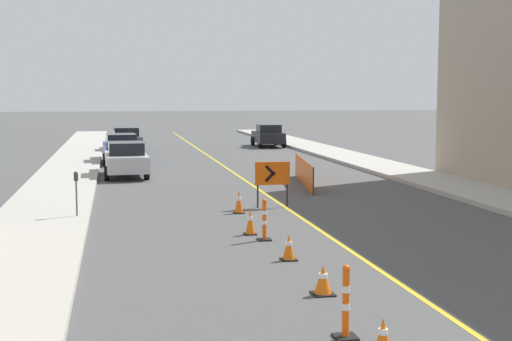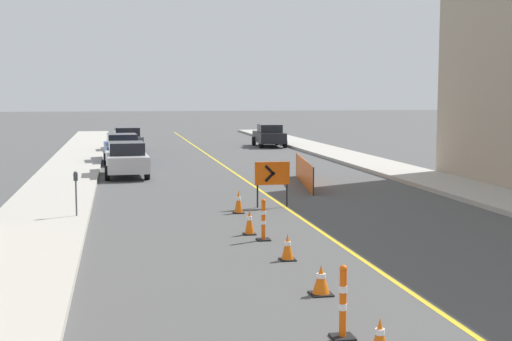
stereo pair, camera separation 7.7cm
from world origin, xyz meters
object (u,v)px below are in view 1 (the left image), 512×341
Objects in this scene: delineator_post_front at (346,307)px; parked_car_curb_near at (126,159)px; traffic_cone_fourth at (289,247)px; parked_car_curb_far at (126,139)px; parked_car_opposite_side at (268,135)px; arrow_barricade_primary at (272,175)px; traffic_cone_third at (323,280)px; traffic_cone_fifth at (250,222)px; parked_car_curb_mid at (121,148)px; traffic_cone_farthest at (239,202)px; parking_meter_near_curb at (76,184)px; delineator_post_rear at (264,223)px; traffic_cone_second at (383,337)px.

delineator_post_front is 22.67m from parked_car_curb_near.
traffic_cone_fourth is 5.24m from delineator_post_front.
parked_car_opposite_side is (9.99, 2.48, 0.00)m from parked_car_curb_far.
traffic_cone_third is at bearing -97.78° from arrow_barricade_primary.
traffic_cone_fourth is (0.03, 2.84, 0.02)m from traffic_cone_third.
traffic_cone_fifth is at bearing -87.25° from parked_car_curb_far.
parked_car_opposite_side reaches higher than traffic_cone_third.
traffic_cone_fifth is 0.60× the size of delineator_post_front.
traffic_cone_fifth is 0.16× the size of parked_car_opposite_side.
parked_car_curb_far is at bearing 87.15° from parked_car_curb_near.
parked_car_curb_near and parked_car_curb_mid have the same top height.
traffic_cone_fifth is at bearing 92.68° from traffic_cone_third.
parked_car_opposite_side reaches higher than traffic_cone_farthest.
parked_car_opposite_side is (10.20, 16.74, 0.00)m from parked_car_curb_near.
parked_car_curb_mid is at bearing 85.37° from parking_meter_near_curb.
delineator_post_front is at bearing -67.61° from parking_meter_near_curb.
parking_meter_near_curb is (-4.88, 3.68, 0.65)m from delineator_post_rear.
traffic_cone_fifth is at bearing -84.69° from parked_car_curb_mid.
traffic_cone_fourth is 0.14× the size of parked_car_curb_near.
delineator_post_front is 29.34m from parked_car_curb_mid.
delineator_post_front is 0.26× the size of parked_car_curb_far.
traffic_cone_second is at bearing -90.80° from traffic_cone_fourth.
traffic_cone_third is 2.42m from delineator_post_front.
parked_car_curb_mid is at bearing 101.30° from traffic_cone_farthest.
parked_car_curb_mid is at bearing -133.01° from parked_car_opposite_side.
parked_car_opposite_side is at bearing 75.98° from traffic_cone_farthest.
parked_car_curb_far is (0.21, 14.26, 0.00)m from parked_car_curb_near.
parked_car_curb_near is (-3.33, 10.76, 0.44)m from traffic_cone_farthest.
parked_car_curb_mid is at bearing -95.71° from parked_car_curb_far.
parked_car_opposite_side reaches higher than traffic_cone_fourth.
traffic_cone_fifth is 0.95× the size of traffic_cone_farthest.
traffic_cone_fourth is at bearing 89.32° from traffic_cone_third.
parked_car_curb_near is at bearing 99.41° from traffic_cone_third.
traffic_cone_second is 0.13× the size of parked_car_curb_near.
delineator_post_front is 39.88m from parked_car_opposite_side.
traffic_cone_farthest reaches higher than traffic_cone_fifth.
traffic_cone_third is 34.50m from parked_car_curb_far.
traffic_cone_farthest is 25.21m from parked_car_curb_far.
parking_meter_near_curb is (-1.46, -18.01, 0.31)m from parked_car_curb_mid.
traffic_cone_farthest is 11.72m from delineator_post_front.
traffic_cone_third reaches higher than traffic_cone_second.
parked_car_curb_mid is at bearing 96.53° from traffic_cone_second.
traffic_cone_farthest is 0.48× the size of arrow_barricade_primary.
parked_car_curb_far is at bearing 95.97° from delineator_post_rear.
traffic_cone_fifth is at bearing -31.55° from parking_meter_near_curb.
traffic_cone_third is at bearing -97.72° from parked_car_opposite_side.
delineator_post_front is 36.84m from parked_car_curb_far.
parking_meter_near_curb is (-4.60, 11.16, 0.61)m from delineator_post_front.
parked_car_curb_near is 0.99× the size of parked_car_curb_mid.
traffic_cone_second is at bearing -88.58° from traffic_cone_fifth.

